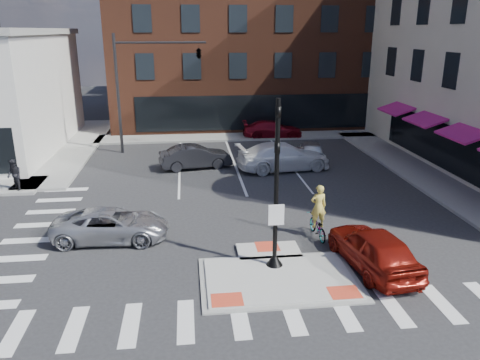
{
  "coord_description": "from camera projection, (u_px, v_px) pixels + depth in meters",
  "views": [
    {
      "loc": [
        -2.96,
        -14.46,
        8.19
      ],
      "look_at": [
        -0.76,
        4.65,
        2.0
      ],
      "focal_mm": 35.0,
      "sensor_mm": 36.0,
      "label": 1
    }
  ],
  "objects": [
    {
      "name": "pedestrian_a",
      "position": [
        14.0,
        175.0,
        24.36
      ],
      "size": [
        1.02,
        1.01,
        1.66
      ],
      "primitive_type": "imported",
      "rotation": [
        0.0,
        0.0,
        -0.74
      ],
      "color": "black",
      "rests_on": "sidewalk_nw"
    },
    {
      "name": "red_sedan",
      "position": [
        373.0,
        248.0,
        16.65
      ],
      "size": [
        2.4,
        4.71,
        1.54
      ],
      "primitive_type": "imported",
      "rotation": [
        0.0,
        0.0,
        3.28
      ],
      "color": "maroon",
      "rests_on": "ground"
    },
    {
      "name": "ground",
      "position": [
        276.0,
        273.0,
        16.51
      ],
      "size": [
        120.0,
        120.0,
        0.0
      ],
      "primitive_type": "plane",
      "color": "#28282B",
      "rests_on": "ground"
    },
    {
      "name": "building_far_left",
      "position": [
        177.0,
        54.0,
        63.72
      ],
      "size": [
        10.0,
        12.0,
        10.0
      ],
      "primitive_type": "cube",
      "color": "slate",
      "rests_on": "ground"
    },
    {
      "name": "building_n",
      "position": [
        246.0,
        34.0,
        44.7
      ],
      "size": [
        24.4,
        18.4,
        15.5
      ],
      "color": "#592B1B",
      "rests_on": "ground"
    },
    {
      "name": "bg_car_silver",
      "position": [
        311.0,
        151.0,
        30.43
      ],
      "size": [
        2.27,
        4.29,
        1.39
      ],
      "primitive_type": "imported",
      "rotation": [
        0.0,
        0.0,
        2.98
      ],
      "color": "silver",
      "rests_on": "ground"
    },
    {
      "name": "white_pickup",
      "position": [
        284.0,
        156.0,
        28.51
      ],
      "size": [
        5.98,
        3.09,
        1.66
      ],
      "primitive_type": "imported",
      "rotation": [
        0.0,
        0.0,
        1.71
      ],
      "color": "white",
      "rests_on": "ground"
    },
    {
      "name": "building_far_right",
      "position": [
        268.0,
        46.0,
        66.72
      ],
      "size": [
        12.0,
        12.0,
        12.0
      ],
      "primitive_type": "cube",
      "color": "brown",
      "rests_on": "ground"
    },
    {
      "name": "bg_car_dark",
      "position": [
        195.0,
        157.0,
        28.88
      ],
      "size": [
        4.58,
        2.3,
        1.44
      ],
      "primitive_type": "imported",
      "rotation": [
        0.0,
        0.0,
        1.76
      ],
      "color": "#27272C",
      "rests_on": "ground"
    },
    {
      "name": "mast_arm_signal",
      "position": [
        177.0,
        61.0,
        31.25
      ],
      "size": [
        6.1,
        2.24,
        8.0
      ],
      "color": "black",
      "rests_on": "ground"
    },
    {
      "name": "refuge_island",
      "position": [
        278.0,
        275.0,
        16.25
      ],
      "size": [
        5.4,
        4.65,
        0.13
      ],
      "color": "gray",
      "rests_on": "ground"
    },
    {
      "name": "bg_car_red",
      "position": [
        272.0,
        129.0,
        37.05
      ],
      "size": [
        4.77,
        2.12,
        1.36
      ],
      "primitive_type": "imported",
      "rotation": [
        0.0,
        0.0,
        1.52
      ],
      "color": "maroon",
      "rests_on": "ground"
    },
    {
      "name": "sidewalk_e",
      "position": [
        427.0,
        177.0,
        27.12
      ],
      "size": [
        3.0,
        24.0,
        0.15
      ],
      "primitive_type": "cube",
      "color": "gray",
      "rests_on": "ground"
    },
    {
      "name": "signal_pole",
      "position": [
        276.0,
        207.0,
        16.16
      ],
      "size": [
        0.6,
        0.6,
        5.98
      ],
      "color": "black",
      "rests_on": "refuge_island"
    },
    {
      "name": "silver_suv",
      "position": [
        111.0,
        225.0,
        18.97
      ],
      "size": [
        4.74,
        2.37,
        1.29
      ],
      "primitive_type": "imported",
      "rotation": [
        0.0,
        0.0,
        1.52
      ],
      "color": "#B7B8BF",
      "rests_on": "ground"
    },
    {
      "name": "cyclist",
      "position": [
        318.0,
        220.0,
        19.17
      ],
      "size": [
        0.75,
        1.84,
        2.26
      ],
      "rotation": [
        0.0,
        0.0,
        3.21
      ],
      "color": "#3F3F44",
      "rests_on": "ground"
    },
    {
      "name": "sidewalk_n",
      "position": [
        262.0,
        136.0,
        37.62
      ],
      "size": [
        26.0,
        3.0,
        0.15
      ],
      "primitive_type": "cube",
      "color": "gray",
      "rests_on": "ground"
    }
  ]
}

